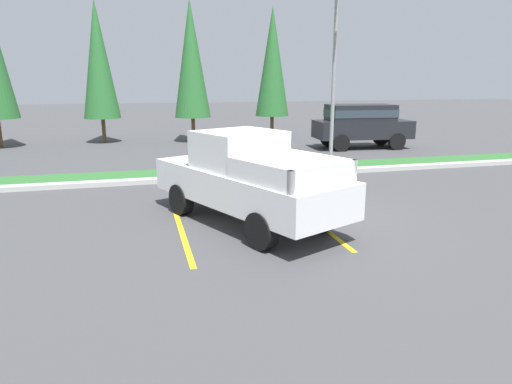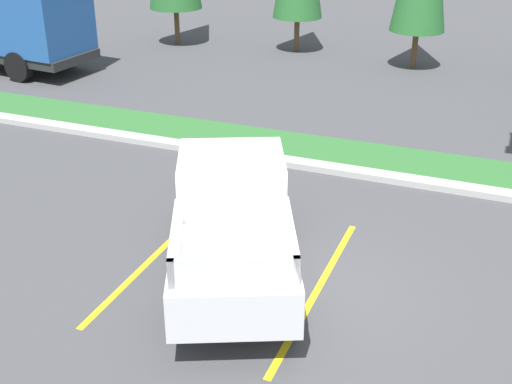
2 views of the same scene
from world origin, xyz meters
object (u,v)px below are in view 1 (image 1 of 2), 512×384
object	(u,v)px
suv_distant	(362,123)
cypress_tree_left_inner	(98,60)
pickup_truck_main	(246,178)
street_light	(336,59)
cypress_tree_right_inner	(272,62)
cypress_tree_center	(191,59)

from	to	relation	value
suv_distant	cypress_tree_left_inner	size ratio (longest dim) A/B	0.66
pickup_truck_main	suv_distant	world-z (taller)	same
pickup_truck_main	street_light	world-z (taller)	street_light
street_light	cypress_tree_left_inner	size ratio (longest dim) A/B	0.95
street_light	cypress_tree_right_inner	bearing A→B (deg)	87.15
pickup_truck_main	suv_distant	xyz separation A→B (m)	(8.20, 10.23, 0.20)
suv_distant	pickup_truck_main	bearing A→B (deg)	-128.72
pickup_truck_main	cypress_tree_right_inner	world-z (taller)	cypress_tree_right_inner
suv_distant	cypress_tree_left_inner	bearing A→B (deg)	156.76
cypress_tree_left_inner	street_light	bearing A→B (deg)	-48.91
pickup_truck_main	street_light	distance (m)	7.80
cypress_tree_left_inner	cypress_tree_right_inner	size ratio (longest dim) A/B	1.01
cypress_tree_right_inner	pickup_truck_main	bearing A→B (deg)	-108.81
cypress_tree_left_inner	cypress_tree_center	distance (m)	4.70
suv_distant	cypress_tree_left_inner	world-z (taller)	cypress_tree_left_inner
cypress_tree_center	street_light	bearing A→B (deg)	-66.25
cypress_tree_left_inner	pickup_truck_main	bearing A→B (deg)	-75.43
street_light	cypress_tree_right_inner	distance (m)	9.45
street_light	cypress_tree_left_inner	world-z (taller)	cypress_tree_left_inner
cypress_tree_left_inner	cypress_tree_center	world-z (taller)	cypress_tree_center
suv_distant	cypress_tree_right_inner	xyz separation A→B (m)	(-3.10, 4.75, 2.96)
pickup_truck_main	cypress_tree_center	distance (m)	15.06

